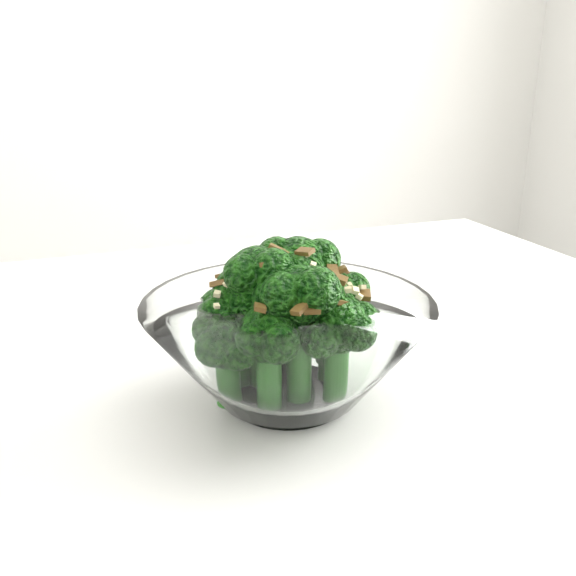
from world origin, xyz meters
name	(u,v)px	position (x,y,z in m)	size (l,w,h in m)	color
table	(123,468)	(-0.15, -0.10, 0.68)	(1.22, 0.82, 0.75)	white
broccoli_dish	(287,340)	(-0.03, -0.16, 0.80)	(0.21, 0.21, 0.12)	white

